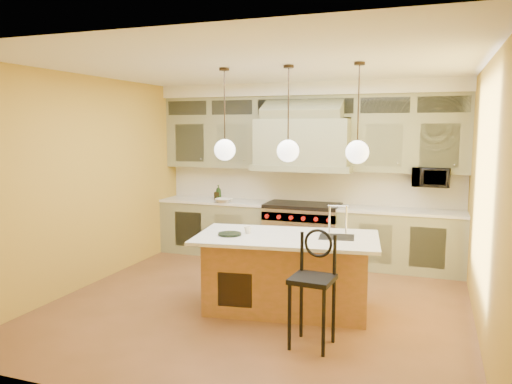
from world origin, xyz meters
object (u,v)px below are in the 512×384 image
at_px(counter_stool, 313,281).
at_px(range, 303,232).
at_px(kitchen_island, 287,271).
at_px(microwave, 431,177).

bearing_deg(counter_stool, range, 111.12).
height_order(range, kitchen_island, kitchen_island).
height_order(kitchen_island, microwave, microwave).
relative_size(range, kitchen_island, 0.53).
xyz_separation_m(range, kitchen_island, (0.38, -2.22, -0.01)).
height_order(range, counter_stool, counter_stool).
bearing_deg(range, microwave, 3.12).
xyz_separation_m(range, counter_stool, (0.90, -3.09, 0.18)).
bearing_deg(counter_stool, kitchen_island, 125.68).
distance_m(range, counter_stool, 3.22).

